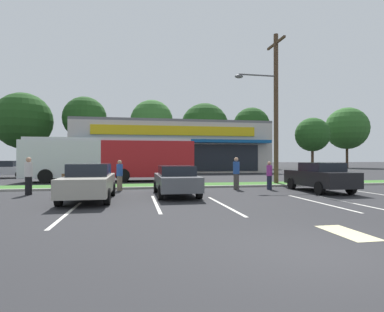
{
  "coord_description": "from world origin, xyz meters",
  "views": [
    {
      "loc": [
        -3.52,
        -5.2,
        1.76
      ],
      "look_at": [
        0.76,
        18.1,
        1.92
      ],
      "focal_mm": 29.09,
      "sensor_mm": 36.0,
      "label": 1
    }
  ],
  "objects_px": {
    "pedestrian_by_pole": "(269,175)",
    "pedestrian_mid": "(29,176)",
    "utility_pole": "(274,104)",
    "car_0": "(89,182)",
    "car_3": "(176,180)",
    "pedestrian_far": "(120,175)",
    "car_1": "(7,169)",
    "city_bus": "(111,158)",
    "car_2": "(320,177)",
    "bus_stop_bench": "(78,182)",
    "pedestrian_near_bench": "(236,173)"
  },
  "relations": [
    {
      "from": "car_0",
      "to": "car_1",
      "type": "height_order",
      "value": "car_1"
    },
    {
      "from": "utility_pole",
      "to": "car_2",
      "type": "relative_size",
      "value": 2.29
    },
    {
      "from": "pedestrian_near_bench",
      "to": "pedestrian_by_pole",
      "type": "bearing_deg",
      "value": -123.63
    },
    {
      "from": "city_bus",
      "to": "pedestrian_by_pole",
      "type": "bearing_deg",
      "value": 139.28
    },
    {
      "from": "city_bus",
      "to": "bus_stop_bench",
      "type": "height_order",
      "value": "city_bus"
    },
    {
      "from": "car_3",
      "to": "pedestrian_far",
      "type": "bearing_deg",
      "value": 46.39
    },
    {
      "from": "car_2",
      "to": "bus_stop_bench",
      "type": "bearing_deg",
      "value": 79.41
    },
    {
      "from": "utility_pole",
      "to": "pedestrian_by_pole",
      "type": "xyz_separation_m",
      "value": [
        -1.66,
        -2.92,
        -4.57
      ]
    },
    {
      "from": "car_0",
      "to": "pedestrian_by_pole",
      "type": "distance_m",
      "value": 9.72
    },
    {
      "from": "car_2",
      "to": "pedestrian_by_pole",
      "type": "bearing_deg",
      "value": 54.52
    },
    {
      "from": "bus_stop_bench",
      "to": "car_3",
      "type": "height_order",
      "value": "car_3"
    },
    {
      "from": "car_1",
      "to": "city_bus",
      "type": "bearing_deg",
      "value": -31.84
    },
    {
      "from": "utility_pole",
      "to": "pedestrian_near_bench",
      "type": "relative_size",
      "value": 5.55
    },
    {
      "from": "utility_pole",
      "to": "car_3",
      "type": "distance_m",
      "value": 9.75
    },
    {
      "from": "pedestrian_mid",
      "to": "car_2",
      "type": "bearing_deg",
      "value": -171.57
    },
    {
      "from": "city_bus",
      "to": "car_1",
      "type": "bearing_deg",
      "value": -31.8
    },
    {
      "from": "utility_pole",
      "to": "bus_stop_bench",
      "type": "bearing_deg",
      "value": -170.11
    },
    {
      "from": "pedestrian_by_pole",
      "to": "car_0",
      "type": "bearing_deg",
      "value": -103.68
    },
    {
      "from": "car_1",
      "to": "pedestrian_mid",
      "type": "xyz_separation_m",
      "value": [
        6.24,
        -14.17,
        0.13
      ]
    },
    {
      "from": "car_0",
      "to": "pedestrian_by_pole",
      "type": "relative_size",
      "value": 3.02
    },
    {
      "from": "car_3",
      "to": "pedestrian_far",
      "type": "xyz_separation_m",
      "value": [
        -2.72,
        2.59,
        0.1
      ]
    },
    {
      "from": "pedestrian_by_pole",
      "to": "car_3",
      "type": "bearing_deg",
      "value": -102.54
    },
    {
      "from": "city_bus",
      "to": "pedestrian_near_bench",
      "type": "distance_m",
      "value": 10.63
    },
    {
      "from": "car_1",
      "to": "pedestrian_by_pole",
      "type": "bearing_deg",
      "value": -36.51
    },
    {
      "from": "pedestrian_by_pole",
      "to": "pedestrian_mid",
      "type": "bearing_deg",
      "value": -118.79
    },
    {
      "from": "city_bus",
      "to": "car_2",
      "type": "xyz_separation_m",
      "value": [
        11.35,
        -9.46,
        -0.98
      ]
    },
    {
      "from": "car_3",
      "to": "pedestrian_near_bench",
      "type": "height_order",
      "value": "pedestrian_near_bench"
    },
    {
      "from": "utility_pole",
      "to": "car_0",
      "type": "distance_m",
      "value": 13.19
    },
    {
      "from": "car_0",
      "to": "utility_pole",
      "type": "bearing_deg",
      "value": 117.52
    },
    {
      "from": "utility_pole",
      "to": "bus_stop_bench",
      "type": "distance_m",
      "value": 13.14
    },
    {
      "from": "car_0",
      "to": "car_2",
      "type": "relative_size",
      "value": 1.09
    },
    {
      "from": "pedestrian_by_pole",
      "to": "pedestrian_mid",
      "type": "relative_size",
      "value": 0.87
    },
    {
      "from": "city_bus",
      "to": "car_1",
      "type": "distance_m",
      "value": 11.17
    },
    {
      "from": "utility_pole",
      "to": "pedestrian_by_pole",
      "type": "distance_m",
      "value": 5.67
    },
    {
      "from": "pedestrian_near_bench",
      "to": "city_bus",
      "type": "bearing_deg",
      "value": 22.36
    },
    {
      "from": "city_bus",
      "to": "bus_stop_bench",
      "type": "relative_size",
      "value": 7.78
    },
    {
      "from": "car_1",
      "to": "pedestrian_far",
      "type": "relative_size",
      "value": 2.52
    },
    {
      "from": "utility_pole",
      "to": "pedestrian_far",
      "type": "height_order",
      "value": "utility_pole"
    },
    {
      "from": "utility_pole",
      "to": "car_2",
      "type": "bearing_deg",
      "value": -84.02
    },
    {
      "from": "car_2",
      "to": "pedestrian_mid",
      "type": "height_order",
      "value": "pedestrian_mid"
    },
    {
      "from": "car_3",
      "to": "pedestrian_near_bench",
      "type": "relative_size",
      "value": 2.56
    },
    {
      "from": "car_3",
      "to": "pedestrian_far",
      "type": "height_order",
      "value": "pedestrian_far"
    },
    {
      "from": "bus_stop_bench",
      "to": "car_1",
      "type": "relative_size",
      "value": 0.38
    },
    {
      "from": "car_2",
      "to": "pedestrian_mid",
      "type": "distance_m",
      "value": 14.6
    },
    {
      "from": "car_0",
      "to": "car_2",
      "type": "bearing_deg",
      "value": 96.4
    },
    {
      "from": "pedestrian_mid",
      "to": "pedestrian_far",
      "type": "height_order",
      "value": "pedestrian_mid"
    },
    {
      "from": "utility_pole",
      "to": "car_0",
      "type": "bearing_deg",
      "value": -152.48
    },
    {
      "from": "car_2",
      "to": "pedestrian_far",
      "type": "height_order",
      "value": "pedestrian_far"
    },
    {
      "from": "car_1",
      "to": "pedestrian_far",
      "type": "xyz_separation_m",
      "value": [
        10.43,
        -13.01,
        0.06
      ]
    },
    {
      "from": "utility_pole",
      "to": "city_bus",
      "type": "xyz_separation_m",
      "value": [
        -10.88,
        5.03,
        -3.59
      ]
    }
  ]
}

